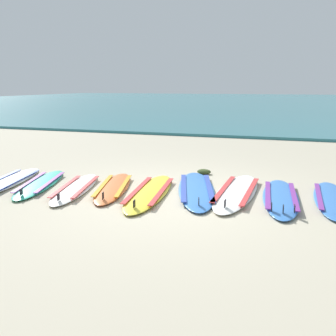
{
  "coord_description": "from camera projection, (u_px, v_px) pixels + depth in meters",
  "views": [
    {
      "loc": [
        1.66,
        -5.63,
        1.83
      ],
      "look_at": [
        -0.39,
        1.04,
        0.25
      ],
      "focal_mm": 39.39,
      "sensor_mm": 36.0,
      "label": 1
    }
  ],
  "objects": [
    {
      "name": "surfboard_3",
      "position": [
        113.0,
        187.0,
        6.6
      ],
      "size": [
        1.01,
        2.14,
        0.18
      ],
      "color": "orange",
      "rests_on": "ground"
    },
    {
      "name": "surfboard_1",
      "position": [
        40.0,
        184.0,
        6.84
      ],
      "size": [
        1.06,
        2.17,
        0.18
      ],
      "color": "#2DB793",
      "rests_on": "ground"
    },
    {
      "name": "surfboard_6",
      "position": [
        237.0,
        192.0,
        6.32
      ],
      "size": [
        0.76,
        2.52,
        0.18
      ],
      "color": "white",
      "rests_on": "ground"
    },
    {
      "name": "surfboard_0",
      "position": [
        9.0,
        181.0,
        7.0
      ],
      "size": [
        0.97,
        2.31,
        0.18
      ],
      "color": "white",
      "rests_on": "ground"
    },
    {
      "name": "ground_plane",
      "position": [
        172.0,
        197.0,
        6.12
      ],
      "size": [
        80.0,
        80.0,
        0.0
      ],
      "primitive_type": "plane",
      "color": "#B7AD93"
    },
    {
      "name": "surfboard_2",
      "position": [
        76.0,
        188.0,
        6.55
      ],
      "size": [
        0.94,
        2.14,
        0.18
      ],
      "color": "white",
      "rests_on": "ground"
    },
    {
      "name": "surfboard_8",
      "position": [
        332.0,
        199.0,
        5.93
      ],
      "size": [
        0.61,
        2.18,
        0.18
      ],
      "color": "#3875CC",
      "rests_on": "ground"
    },
    {
      "name": "surfboard_5",
      "position": [
        196.0,
        189.0,
        6.48
      ],
      "size": [
        1.24,
        2.58,
        0.18
      ],
      "color": "#3875CC",
      "rests_on": "ground"
    },
    {
      "name": "surfboard_7",
      "position": [
        281.0,
        197.0,
        6.02
      ],
      "size": [
        0.66,
        2.29,
        0.18
      ],
      "color": "#3875CC",
      "rests_on": "ground"
    },
    {
      "name": "surfboard_4",
      "position": [
        150.0,
        192.0,
        6.3
      ],
      "size": [
        0.82,
        2.42,
        0.18
      ],
      "color": "yellow",
      "rests_on": "ground"
    },
    {
      "name": "seaweed_clump_near_shoreline",
      "position": [
        204.0,
        172.0,
        7.72
      ],
      "size": [
        0.29,
        0.23,
        0.1
      ],
      "primitive_type": "ellipsoid",
      "color": "#384723",
      "rests_on": "ground"
    },
    {
      "name": "sea",
      "position": [
        267.0,
        101.0,
        40.88
      ],
      "size": [
        80.0,
        60.0,
        0.1
      ],
      "primitive_type": "cube",
      "color": "teal",
      "rests_on": "ground"
    }
  ]
}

